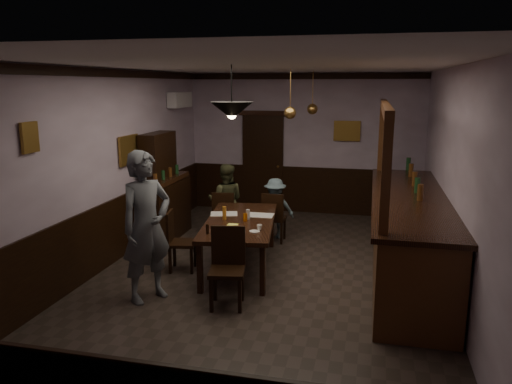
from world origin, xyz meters
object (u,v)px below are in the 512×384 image
(person_seated_right, at_px, (275,208))
(soda_can, at_px, (245,217))
(chair_far_right, at_px, (274,215))
(sideboard, at_px, (162,197))
(dining_table, at_px, (240,224))
(pendant_brass_far, at_px, (312,109))
(chair_far_left, at_px, (224,214))
(chair_near, at_px, (227,263))
(pendant_iron, at_px, (232,111))
(person_seated_left, at_px, (226,201))
(pendant_brass_mid, at_px, (290,113))
(chair_side, at_px, (177,238))
(bar_counter, at_px, (408,233))
(person_standing, at_px, (147,227))
(coffee_cup, at_px, (259,227))

(person_seated_right, height_order, soda_can, person_seated_right)
(chair_far_right, xyz_separation_m, sideboard, (-2.00, -0.23, 0.28))
(dining_table, relative_size, pendant_brass_far, 2.86)
(chair_far_left, relative_size, chair_near, 0.90)
(pendant_brass_far, bearing_deg, chair_far_right, -114.49)
(dining_table, distance_m, chair_far_left, 1.36)
(pendant_iron, bearing_deg, person_seated_left, 108.96)
(pendant_brass_mid, bearing_deg, pendant_iron, -103.45)
(person_seated_right, relative_size, soda_can, 9.19)
(chair_far_left, bearing_deg, chair_side, 69.89)
(bar_counter, bearing_deg, person_seated_left, 159.22)
(person_standing, bearing_deg, dining_table, -0.27)
(chair_far_right, bearing_deg, person_standing, 67.70)
(chair_far_right, distance_m, chair_near, 2.63)
(chair_far_right, xyz_separation_m, pendant_brass_mid, (0.31, -0.24, 1.80))
(soda_can, bearing_deg, chair_near, -85.81)
(sideboard, bearing_deg, chair_side, -58.87)
(person_standing, relative_size, person_seated_left, 1.44)
(pendant_brass_mid, bearing_deg, person_seated_right, 123.16)
(coffee_cup, height_order, soda_can, soda_can)
(person_standing, height_order, pendant_iron, pendant_iron)
(dining_table, bearing_deg, pendant_brass_mid, 62.62)
(coffee_cup, distance_m, bar_counter, 2.19)
(chair_far_left, relative_size, chair_far_right, 1.01)
(coffee_cup, bearing_deg, pendant_brass_mid, 76.30)
(chair_side, bearing_deg, person_standing, 170.73)
(chair_near, xyz_separation_m, pendant_brass_far, (0.58, 3.74, 1.75))
(dining_table, height_order, chair_far_right, chair_far_right)
(chair_side, xyz_separation_m, soda_can, (0.98, 0.29, 0.31))
(chair_far_right, bearing_deg, person_seated_right, -84.00)
(person_standing, distance_m, bar_counter, 3.73)
(pendant_brass_mid, bearing_deg, coffee_cup, -95.59)
(chair_side, height_order, sideboard, sideboard)
(person_seated_left, bearing_deg, person_seated_right, 176.89)
(bar_counter, distance_m, pendant_iron, 3.14)
(sideboard, bearing_deg, pendant_iron, -45.38)
(chair_side, distance_m, coffee_cup, 1.34)
(bar_counter, bearing_deg, pendant_brass_mid, 157.16)
(chair_side, xyz_separation_m, person_seated_left, (0.22, 1.80, 0.18))
(chair_far_left, relative_size, coffee_cup, 11.33)
(sideboard, bearing_deg, person_seated_left, 19.10)
(person_seated_left, xyz_separation_m, pendant_brass_mid, (1.23, -0.39, 1.62))
(chair_near, bearing_deg, person_seated_left, 96.73)
(chair_far_right, relative_size, person_seated_left, 0.66)
(chair_near, relative_size, pendant_brass_mid, 1.24)
(chair_far_right, height_order, person_seated_left, person_seated_left)
(soda_can, bearing_deg, chair_far_right, 83.16)
(chair_far_right, distance_m, bar_counter, 2.44)
(person_seated_left, distance_m, coffee_cup, 2.23)
(pendant_iron, bearing_deg, person_standing, -148.68)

